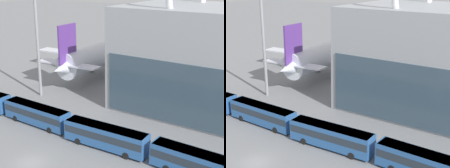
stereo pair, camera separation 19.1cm
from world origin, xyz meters
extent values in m
plane|color=slate|center=(0.00, 0.00, 0.00)|extent=(440.00, 440.00, 0.00)
cylinder|color=silver|center=(-16.48, 42.11, 5.24)|extent=(7.57, 34.63, 5.72)
sphere|color=silver|center=(-17.41, 59.27, 5.24)|extent=(5.61, 5.61, 5.61)
cone|color=silver|center=(-15.56, 24.95, 5.24)|extent=(5.83, 7.83, 5.44)
cube|color=silver|center=(-16.37, 40.01, 4.24)|extent=(40.40, 6.10, 0.35)
cylinder|color=gray|center=(-27.62, 39.41, 2.60)|extent=(2.99, 4.11, 2.78)
cylinder|color=gray|center=(-5.12, 40.62, 2.60)|extent=(2.99, 4.11, 2.78)
cube|color=#5B338C|center=(-15.60, 25.78, 10.15)|extent=(0.71, 5.68, 8.10)
cube|color=silver|center=(-15.60, 25.78, 5.81)|extent=(15.03, 4.00, 0.28)
cylinder|color=gray|center=(-17.10, 53.62, 2.61)|extent=(0.36, 0.36, 4.12)
cylinder|color=black|center=(-17.10, 53.62, 0.55)|extent=(0.51, 1.12, 1.10)
cylinder|color=gray|center=(-20.08, 39.81, 2.61)|extent=(0.36, 0.36, 4.12)
cylinder|color=black|center=(-20.08, 39.81, 0.55)|extent=(0.51, 1.12, 1.10)
cylinder|color=gray|center=(-12.66, 40.22, 2.61)|extent=(0.36, 0.36, 4.12)
cylinder|color=black|center=(-12.66, 40.22, 0.55)|extent=(0.51, 1.12, 1.10)
cylinder|color=black|center=(-18.35, 10.25, 0.50)|extent=(1.01, 0.32, 1.00)
cube|color=#285693|center=(-8.23, 9.18, 1.88)|extent=(13.10, 2.73, 3.01)
cube|color=#232D38|center=(-8.23, 9.18, 2.18)|extent=(12.84, 2.76, 1.05)
cube|color=silver|center=(-8.23, 9.18, 3.33)|extent=(12.71, 2.65, 0.12)
cylinder|color=black|center=(-4.17, 10.29, 0.50)|extent=(1.00, 0.31, 1.00)
cylinder|color=black|center=(-4.20, 7.95, 0.50)|extent=(1.00, 0.31, 1.00)
cylinder|color=black|center=(-12.27, 10.41, 0.50)|extent=(1.00, 0.31, 1.00)
cylinder|color=black|center=(-12.30, 8.07, 0.50)|extent=(1.00, 0.31, 1.00)
cube|color=#285693|center=(5.91, 8.93, 1.88)|extent=(13.16, 3.12, 3.01)
cube|color=#232D38|center=(5.91, 8.93, 2.18)|extent=(12.90, 3.14, 1.05)
cube|color=silver|center=(5.91, 8.93, 3.33)|extent=(12.77, 3.02, 0.12)
cylinder|color=black|center=(9.91, 10.27, 0.50)|extent=(1.01, 0.34, 1.00)
cylinder|color=black|center=(10.01, 7.94, 0.50)|extent=(1.01, 0.34, 1.00)
cylinder|color=black|center=(1.81, 9.91, 0.50)|extent=(1.01, 0.34, 1.00)
cylinder|color=black|center=(1.92, 7.58, 0.50)|extent=(1.01, 0.34, 1.00)
cube|color=#285693|center=(20.06, 9.18, 1.88)|extent=(13.11, 2.81, 3.01)
cube|color=#232D38|center=(20.06, 9.18, 2.18)|extent=(12.85, 2.83, 1.05)
cube|color=silver|center=(20.06, 9.18, 3.33)|extent=(12.72, 2.72, 0.12)
cylinder|color=black|center=(16.03, 10.43, 0.50)|extent=(1.01, 0.32, 1.00)
cylinder|color=gray|center=(-18.15, 19.89, 15.33)|extent=(0.60, 0.60, 30.66)
camera|label=1|loc=(31.60, -27.31, 24.09)|focal=55.00mm
camera|label=2|loc=(31.76, -27.20, 24.09)|focal=55.00mm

